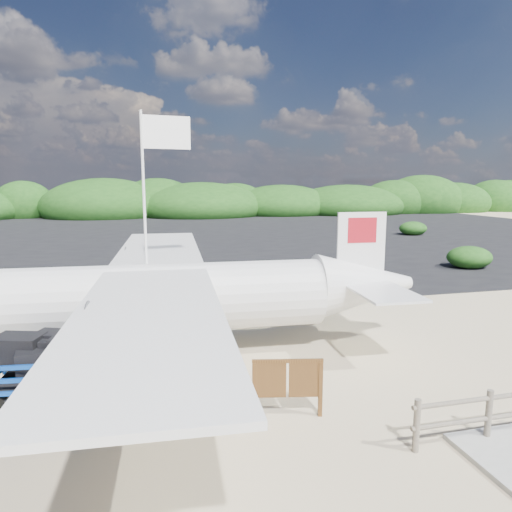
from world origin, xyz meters
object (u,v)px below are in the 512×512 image
at_px(flagpole, 150,349).
at_px(signboard, 287,416).
at_px(baggage_cart, 59,406).
at_px(crew_b, 182,288).
at_px(aircraft_large, 308,240).
at_px(crew_a, 221,303).

xyz_separation_m(flagpole, signboard, (2.70, -4.63, 0.00)).
xyz_separation_m(baggage_cart, signboard, (4.65, -1.58, 0.00)).
bearing_deg(crew_b, baggage_cart, 65.11).
bearing_deg(signboard, baggage_cart, 172.96).
distance_m(crew_b, aircraft_large, 22.00).
height_order(crew_a, crew_b, crew_b).
bearing_deg(signboard, crew_a, 105.67).
relative_size(baggage_cart, aircraft_large, 0.18).
bearing_deg(baggage_cart, crew_b, 70.93).
bearing_deg(flagpole, aircraft_large, 59.68).
xyz_separation_m(baggage_cart, flagpole, (1.95, 3.06, 0.00)).
distance_m(flagpole, aircraft_large, 25.77).
xyz_separation_m(flagpole, crew_b, (1.24, 3.68, 0.89)).
height_order(baggage_cart, signboard, baggage_cart).
distance_m(signboard, aircraft_large, 28.78).
xyz_separation_m(baggage_cart, crew_b, (3.19, 6.73, 0.89)).
xyz_separation_m(crew_a, aircraft_large, (10.72, 20.96, -0.89)).
relative_size(signboard, crew_a, 0.87).
relative_size(crew_a, aircraft_large, 0.11).
bearing_deg(aircraft_large, crew_a, 66.15).
relative_size(baggage_cart, flagpole, 0.45).
relative_size(baggage_cart, crew_b, 1.67).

